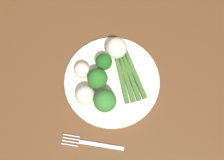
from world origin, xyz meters
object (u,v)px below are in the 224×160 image
(dining_table, at_px, (115,97))
(asparagus_bundle, at_px, (128,74))
(plate, at_px, (112,81))
(fork, at_px, (92,144))
(broccoli_outer_edge, at_px, (97,79))
(cauliflower_front, at_px, (85,95))
(broccoli_near_center, at_px, (105,101))
(cauliflower_back_right, at_px, (116,48))
(cauliflower_back, at_px, (82,70))
(broccoli_left, at_px, (104,62))

(dining_table, height_order, asparagus_bundle, asparagus_bundle)
(plate, height_order, asparagus_bundle, asparagus_bundle)
(dining_table, bearing_deg, fork, 176.17)
(broccoli_outer_edge, xyz_separation_m, cauliflower_front, (-0.05, 0.02, -0.01))
(broccoli_near_center, height_order, cauliflower_back_right, broccoli_near_center)
(cauliflower_back, bearing_deg, broccoli_outer_edge, -105.71)
(asparagus_bundle, distance_m, cauliflower_back_right, 0.08)
(dining_table, bearing_deg, broccoli_left, 46.80)
(broccoli_left, height_order, broccoli_outer_edge, broccoli_outer_edge)
(broccoli_near_center, height_order, cauliflower_front, broccoli_near_center)
(asparagus_bundle, xyz_separation_m, cauliflower_back_right, (0.06, 0.05, 0.02))
(broccoli_outer_edge, relative_size, cauliflower_back_right, 1.11)
(asparagus_bundle, distance_m, fork, 0.21)
(dining_table, relative_size, broccoli_outer_edge, 17.28)
(broccoli_outer_edge, bearing_deg, broccoli_left, 0.54)
(cauliflower_front, bearing_deg, dining_table, -50.33)
(dining_table, xyz_separation_m, asparagus_bundle, (0.04, -0.02, 0.14))
(broccoli_left, relative_size, cauliflower_back, 1.23)
(asparagus_bundle, height_order, broccoli_outer_edge, broccoli_outer_edge)
(cauliflower_back, relative_size, fork, 0.27)
(broccoli_near_center, distance_m, fork, 0.12)
(dining_table, bearing_deg, cauliflower_back_right, 17.45)
(dining_table, distance_m, broccoli_left, 0.17)
(dining_table, xyz_separation_m, broccoli_outer_edge, (-0.01, 0.05, 0.17))
(broccoli_left, bearing_deg, cauliflower_front, 170.39)
(broccoli_near_center, xyz_separation_m, cauliflower_back, (0.07, 0.09, -0.02))
(plate, relative_size, broccoli_outer_edge, 4.01)
(plate, height_order, cauliflower_back_right, cauliflower_back_right)
(cauliflower_back, distance_m, fork, 0.20)
(broccoli_near_center, xyz_separation_m, cauliflower_front, (0.00, 0.06, -0.02))
(dining_table, height_order, cauliflower_front, cauliflower_front)
(broccoli_left, xyz_separation_m, cauliflower_front, (-0.10, 0.02, -0.01))
(asparagus_bundle, height_order, fork, asparagus_bundle)
(broccoli_outer_edge, xyz_separation_m, cauliflower_back, (0.01, 0.05, -0.02))
(dining_table, relative_size, cauliflower_front, 22.05)
(plate, relative_size, broccoli_near_center, 3.69)
(plate, height_order, broccoli_outer_edge, broccoli_outer_edge)
(dining_table, height_order, broccoli_near_center, broccoli_near_center)
(dining_table, distance_m, cauliflower_back, 0.18)
(cauliflower_back, xyz_separation_m, fork, (-0.17, -0.09, -0.04))
(cauliflower_back, height_order, fork, cauliflower_back)
(cauliflower_front, xyz_separation_m, fork, (-0.11, -0.06, -0.04))
(cauliflower_front, bearing_deg, broccoli_left, -9.61)
(broccoli_near_center, bearing_deg, cauliflower_back_right, 7.42)
(dining_table, distance_m, plate, 0.12)
(plate, distance_m, broccoli_outer_edge, 0.06)
(broccoli_near_center, bearing_deg, asparagus_bundle, -17.94)
(cauliflower_back_right, relative_size, fork, 0.36)
(asparagus_bundle, bearing_deg, cauliflower_front, -77.09)
(broccoli_outer_edge, bearing_deg, dining_table, -83.40)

